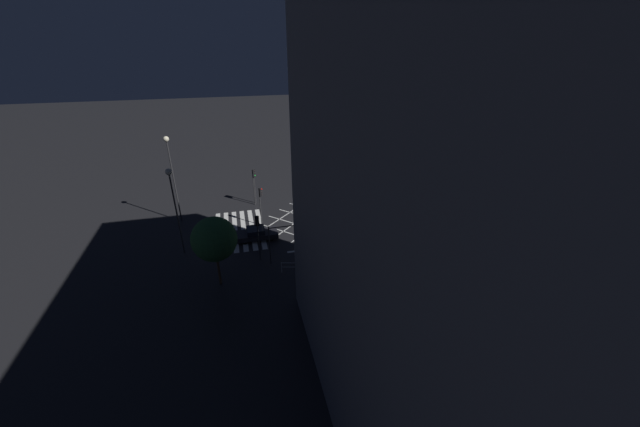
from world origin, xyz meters
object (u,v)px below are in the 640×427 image
at_px(traffic_light_sw_main, 254,179).
at_px(traffic_light_ne_cross, 387,223).
at_px(traffic_light_se_main, 258,229).
at_px(traffic_light_se_cross, 286,235).
at_px(waiting_car, 257,234).
at_px(traffic_light_median_south, 261,199).
at_px(street_tree_far, 214,239).
at_px(street_lamp_west, 170,161).
at_px(street_lamp_east, 172,191).
at_px(traffic_light_sw_cross, 254,180).
at_px(street_tree_near, 378,155).

distance_m(traffic_light_sw_main, traffic_light_ne_cross, 17.47).
distance_m(traffic_light_ne_cross, traffic_light_se_main, 12.21).
height_order(traffic_light_se_cross, waiting_car, traffic_light_se_cross).
distance_m(traffic_light_median_south, waiting_car, 3.88).
bearing_deg(street_tree_far, traffic_light_se_main, 129.58).
bearing_deg(traffic_light_ne_cross, street_lamp_west, -27.27).
bearing_deg(traffic_light_se_cross, street_lamp_east, 158.06).
distance_m(traffic_light_median_south, traffic_light_se_cross, 7.75).
xyz_separation_m(street_lamp_east, street_lamp_west, (-6.99, -0.89, 0.62)).
distance_m(traffic_light_median_south, traffic_light_ne_cross, 13.39).
bearing_deg(traffic_light_median_south, traffic_light_ne_cross, -32.35).
distance_m(traffic_light_sw_cross, waiting_car, 8.83).
height_order(street_lamp_east, street_tree_near, street_lamp_east).
distance_m(traffic_light_ne_cross, street_tree_near, 16.39).
bearing_deg(traffic_light_ne_cross, traffic_light_se_cross, 2.55).
xyz_separation_m(traffic_light_median_south, street_lamp_east, (3.87, -7.76, 3.19)).
xyz_separation_m(traffic_light_sw_main, street_lamp_west, (2.85, -8.45, 3.81)).
bearing_deg(street_tree_near, street_lamp_west, -78.38).
distance_m(traffic_light_se_main, street_tree_near, 22.93).
bearing_deg(traffic_light_sw_main, traffic_light_median_south, 1.94).
height_order(traffic_light_sw_main, traffic_light_ne_cross, traffic_light_sw_main).
relative_size(traffic_light_sw_main, street_tree_near, 0.73).
distance_m(traffic_light_sw_cross, traffic_light_se_cross, 13.34).
height_order(traffic_light_se_cross, street_lamp_east, street_lamp_east).
relative_size(traffic_light_se_cross, street_tree_near, 0.62).
relative_size(traffic_light_sw_main, waiting_car, 1.06).
bearing_deg(traffic_light_sw_cross, traffic_light_se_cross, -82.44).
xyz_separation_m(traffic_light_ne_cross, street_lamp_east, (-3.29, -19.06, 3.89)).
relative_size(traffic_light_se_main, traffic_light_se_cross, 1.19).
relative_size(traffic_light_median_south, street_tree_far, 0.73).
xyz_separation_m(traffic_light_median_south, traffic_light_ne_cross, (7.16, 11.30, -0.70)).
distance_m(traffic_light_median_south, street_lamp_east, 9.24).
height_order(traffic_light_sw_cross, street_lamp_west, street_lamp_west).
bearing_deg(street_tree_far, traffic_light_median_south, 155.25).
bearing_deg(traffic_light_se_cross, traffic_light_median_south, 101.14).
relative_size(traffic_light_se_cross, waiting_car, 0.90).
height_order(traffic_light_median_south, traffic_light_se_main, traffic_light_se_main).
relative_size(street_lamp_east, street_tree_near, 1.39).
height_order(street_lamp_east, waiting_car, street_lamp_east).
height_order(traffic_light_sw_main, traffic_light_se_main, traffic_light_se_main).
height_order(traffic_light_median_south, street_lamp_east, street_lamp_east).
bearing_deg(street_tree_far, street_tree_near, 130.54).
bearing_deg(street_tree_near, traffic_light_median_south, -63.27).
distance_m(street_lamp_east, street_tree_near, 27.20).
height_order(traffic_light_median_south, traffic_light_sw_main, traffic_light_median_south).
xyz_separation_m(street_tree_far, waiting_car, (-6.78, 3.58, -3.68)).
distance_m(traffic_light_sw_main, waiting_car, 9.15).
bearing_deg(traffic_light_sw_cross, traffic_light_sw_main, 80.96).
height_order(traffic_light_median_south, waiting_car, traffic_light_median_south).
height_order(street_lamp_east, street_tree_far, street_lamp_east).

